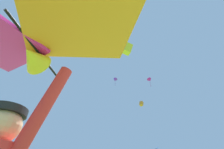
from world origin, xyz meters
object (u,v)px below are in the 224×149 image
at_px(distant_kite_magenta_mid_right, 150,80).
at_px(distant_kite_yellow_overhead_distant, 128,49).
at_px(distant_kite_blue_low_right, 156,148).
at_px(distant_kite_orange_high_left, 141,104).
at_px(distant_kite_purple_mid_left, 115,80).
at_px(held_stunt_kite, 32,37).

distance_m(distant_kite_magenta_mid_right, distant_kite_yellow_overhead_distant, 7.86).
relative_size(distant_kite_magenta_mid_right, distant_kite_blue_low_right, 1.82).
bearing_deg(distant_kite_orange_high_left, distant_kite_purple_mid_left, -130.97).
relative_size(distant_kite_purple_mid_left, distant_kite_orange_high_left, 1.71).
distance_m(held_stunt_kite, distant_kite_blue_low_right, 26.78).
relative_size(distant_kite_blue_low_right, distant_kite_yellow_overhead_distant, 0.56).
relative_size(distant_kite_orange_high_left, distant_kite_blue_low_right, 1.28).
bearing_deg(distant_kite_orange_high_left, distant_kite_yellow_overhead_distant, -87.24).
xyz_separation_m(distant_kite_orange_high_left, distant_kite_blue_low_right, (1.53, -0.77, -8.39)).
relative_size(distant_kite_purple_mid_left, distant_kite_yellow_overhead_distant, 1.23).
distance_m(held_stunt_kite, distant_kite_orange_high_left, 30.04).
height_order(distant_kite_orange_high_left, distant_kite_blue_low_right, distant_kite_orange_high_left).
distance_m(held_stunt_kite, distant_kite_purple_mid_left, 28.32).
bearing_deg(distant_kite_magenta_mid_right, held_stunt_kite, -92.30).
xyz_separation_m(distant_kite_magenta_mid_right, distant_kite_blue_low_right, (-0.99, 7.06, -8.35)).
bearing_deg(held_stunt_kite, distant_kite_orange_high_left, 93.65).
bearing_deg(held_stunt_kite, distant_kite_yellow_overhead_distant, 94.81).
relative_size(distant_kite_magenta_mid_right, distant_kite_purple_mid_left, 0.84).
height_order(distant_kite_purple_mid_left, distant_kite_orange_high_left, distant_kite_purple_mid_left).
distance_m(held_stunt_kite, distant_kite_magenta_mid_right, 23.10).
relative_size(held_stunt_kite, distant_kite_blue_low_right, 2.48).
distance_m(distant_kite_purple_mid_left, distant_kite_blue_low_right, 13.74).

